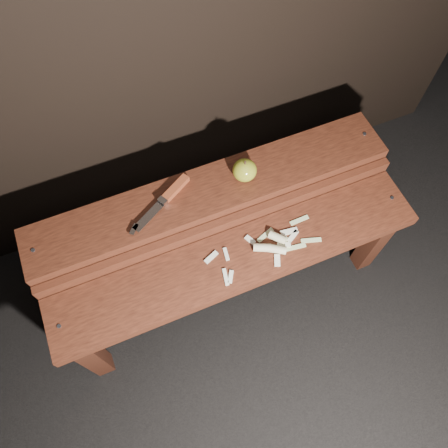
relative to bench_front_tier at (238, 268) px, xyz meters
name	(u,v)px	position (x,y,z in m)	size (l,w,h in m)	color
ground	(230,288)	(0.00, 0.06, -0.35)	(60.00, 60.00, 0.00)	black
bench_front_tier	(238,268)	(0.00, 0.00, 0.00)	(1.20, 0.20, 0.42)	#35170D
bench_rear_tier	(212,203)	(0.00, 0.23, 0.06)	(1.20, 0.21, 0.50)	#35170D
apple	(245,170)	(0.12, 0.23, 0.18)	(0.08, 0.08, 0.08)	olive
knife	(169,195)	(-0.13, 0.25, 0.16)	(0.23, 0.14, 0.02)	brown
apple_scraps	(271,245)	(0.11, 0.01, 0.08)	(0.37, 0.14, 0.03)	beige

